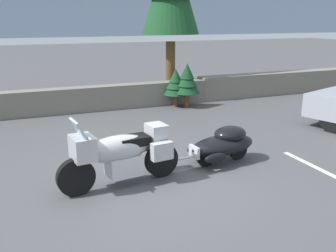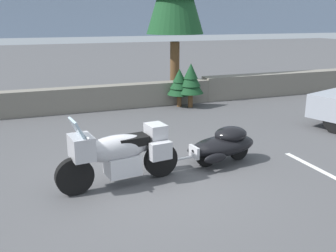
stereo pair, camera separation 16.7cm
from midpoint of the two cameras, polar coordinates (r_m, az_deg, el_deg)
The scene contains 6 objects.
ground_plane at distance 7.12m, azimuth -1.68°, elevation -8.22°, with size 80.00×80.00×0.00m, color #4C4C4F.
stone_guard_wall at distance 12.67m, azimuth -7.50°, elevation 4.55°, with size 24.00×0.60×0.87m.
touring_motorcycle at distance 6.75m, azimuth -6.72°, elevation -4.01°, with size 2.31×0.92×1.33m.
car_shaped_trailer at distance 7.89m, azimuth 9.05°, elevation -2.73°, with size 2.23×0.91×0.76m.
pine_sapling_near at distance 12.76m, azimuth 2.12°, elevation 6.51°, with size 0.83×0.83×1.29m.
pine_sapling_farther at distance 12.66m, azimuth 3.85°, elevation 6.98°, with size 0.87×0.87×1.49m.
Camera 2 is at (-2.01, -6.17, 2.93)m, focal length 40.14 mm.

